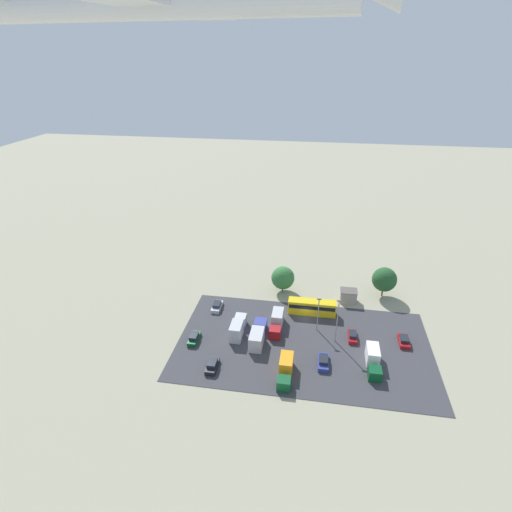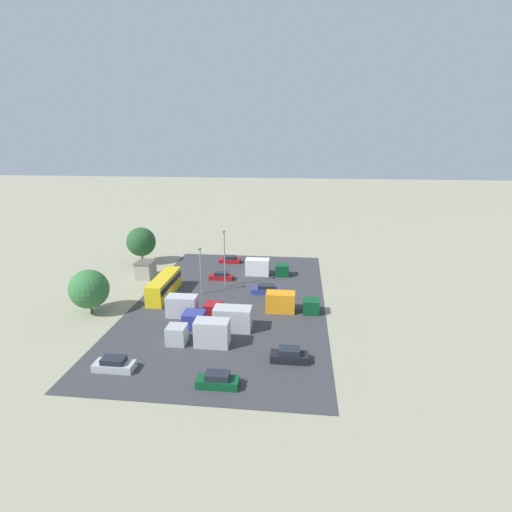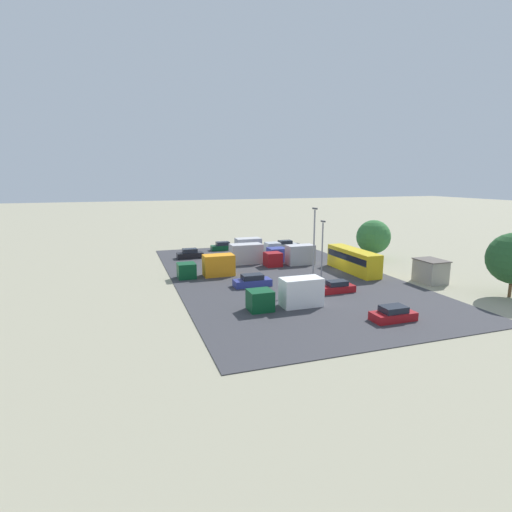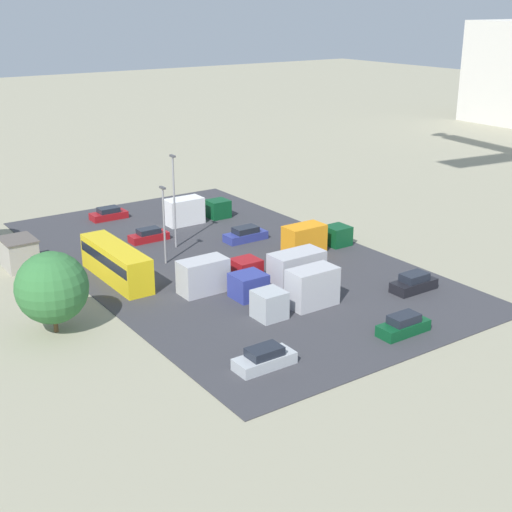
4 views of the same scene
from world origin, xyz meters
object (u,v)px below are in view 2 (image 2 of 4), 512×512
at_px(parked_truck_0, 289,303).
at_px(parked_truck_3, 222,319).
at_px(parked_truck_1, 202,333).
at_px(parked_car_1, 266,290).
at_px(parked_car_3, 218,381).
at_px(shed_building, 146,270).
at_px(parked_truck_2, 191,307).
at_px(parked_car_4, 289,356).
at_px(parked_car_2, 221,276).
at_px(parked_car_0, 230,260).
at_px(parked_car_5, 114,365).
at_px(bus, 164,285).
at_px(parked_truck_4, 264,268).

height_order(parked_truck_0, parked_truck_3, parked_truck_3).
bearing_deg(parked_truck_1, parked_truck_0, -43.28).
bearing_deg(parked_car_1, parked_car_3, -6.02).
distance_m(shed_building, parked_car_3, 37.59).
bearing_deg(parked_truck_1, parked_truck_3, -19.32).
bearing_deg(parked_truck_2, parked_car_4, 54.03).
height_order(parked_car_3, parked_truck_2, parked_truck_2).
distance_m(parked_car_2, parked_car_4, 29.48).
xyz_separation_m(parked_car_0, parked_truck_3, (29.48, 4.06, 0.85)).
bearing_deg(parked_car_5, parked_truck_1, 128.13).
relative_size(bus, parked_car_1, 2.25).
relative_size(bus, parked_car_0, 2.49).
bearing_deg(bus, parked_car_0, 68.42).
height_order(shed_building, parked_truck_1, parked_truck_1).
xyz_separation_m(parked_car_1, parked_truck_1, (17.88, -6.44, 0.90)).
xyz_separation_m(parked_truck_0, parked_truck_2, (3.20, -13.96, 0.05)).
height_order(parked_car_1, parked_car_2, parked_car_1).
distance_m(parked_truck_1, parked_truck_3, 4.78).
height_order(parked_car_0, parked_car_4, parked_car_4).
relative_size(parked_car_4, parked_truck_2, 0.54).
distance_m(parked_car_5, parked_truck_4, 36.35).
bearing_deg(shed_building, parked_truck_0, 65.21).
bearing_deg(parked_car_1, parked_truck_2, -44.86).
height_order(bus, parked_car_1, bus).
bearing_deg(parked_car_3, parked_car_5, -98.37).
relative_size(parked_car_0, parked_truck_2, 0.54).
height_order(bus, parked_car_0, bus).
relative_size(parked_car_1, parked_car_3, 1.08).
distance_m(shed_building, parked_truck_0, 29.51).
relative_size(parked_car_0, parked_truck_0, 0.55).
distance_m(parked_car_0, parked_car_1, 18.41).
xyz_separation_m(bus, parked_truck_0, (4.02, 20.37, -0.43)).
bearing_deg(parked_truck_2, bus, -138.41).
bearing_deg(parked_truck_2, parked_car_5, -18.55).
bearing_deg(parked_car_2, parked_car_1, 56.13).
bearing_deg(parked_truck_3, shed_building, 43.52).
bearing_deg(parked_car_0, parked_truck_4, -131.67).
distance_m(bus, parked_truck_2, 9.66).
relative_size(parked_car_1, parked_truck_2, 0.59).
relative_size(parked_car_1, parked_truck_3, 0.51).
relative_size(bus, parked_truck_1, 1.37).
distance_m(shed_building, parked_car_0, 17.49).
height_order(parked_car_5, parked_truck_2, parked_truck_2).
height_order(parked_car_5, parked_truck_1, parked_truck_1).
bearing_deg(parked_truck_4, parked_car_3, -2.63).
bearing_deg(parked_car_5, parked_car_4, 101.63).
relative_size(parked_car_1, parked_car_2, 1.11).
xyz_separation_m(parked_car_1, parked_truck_4, (-9.19, -1.14, 0.76)).
distance_m(shed_building, bus, 10.54).
bearing_deg(parked_truck_4, parked_car_1, 7.05).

